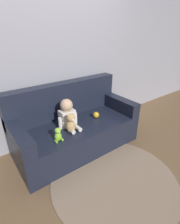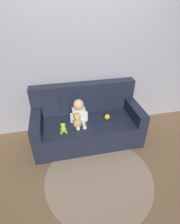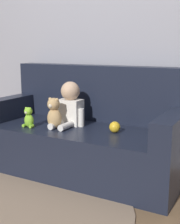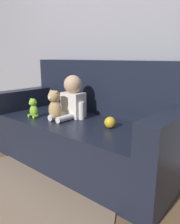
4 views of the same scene
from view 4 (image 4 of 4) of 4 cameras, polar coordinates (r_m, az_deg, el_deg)
ground_plane at (r=2.18m, az=-1.78°, el=-12.80°), size 12.00×12.00×0.00m
wall_back at (r=2.36m, az=6.70°, el=21.67°), size 8.00×0.05×2.60m
couch at (r=2.10m, az=-0.66°, el=-4.15°), size 1.80×0.83×0.96m
person_baby at (r=2.08m, az=-4.70°, el=3.48°), size 0.30×0.34×0.40m
teddy_bear_brown at (r=2.01m, az=-9.21°, el=1.72°), size 0.13×0.13×0.28m
plush_toy_side at (r=2.15m, az=-14.55°, el=0.89°), size 0.11×0.08×0.18m
toy_ball at (r=1.78m, az=5.25°, el=-2.72°), size 0.09×0.09×0.09m
floor_rug at (r=1.75m, az=-21.33°, el=-21.24°), size 1.54×1.54×0.01m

